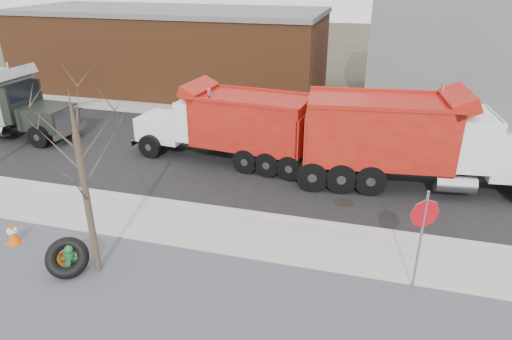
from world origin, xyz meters
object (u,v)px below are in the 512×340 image
(dump_truck_red_a, at_px, (412,138))
(dump_truck_red_b, at_px, (229,123))
(fire_hydrant, at_px, (71,260))
(truck_tire, at_px, (67,258))
(stop_sign, at_px, (423,225))

(dump_truck_red_a, distance_m, dump_truck_red_b, 7.33)
(fire_hydrant, bearing_deg, dump_truck_red_b, 61.41)
(truck_tire, height_order, dump_truck_red_a, dump_truck_red_a)
(stop_sign, distance_m, dump_truck_red_a, 6.50)
(truck_tire, xyz_separation_m, stop_sign, (9.09, 1.82, 1.45))
(stop_sign, relative_size, dump_truck_red_b, 0.36)
(stop_sign, bearing_deg, fire_hydrant, -174.16)
(truck_tire, bearing_deg, dump_truck_red_b, 78.84)
(truck_tire, distance_m, dump_truck_red_a, 12.37)
(fire_hydrant, relative_size, dump_truck_red_b, 0.11)
(truck_tire, distance_m, dump_truck_red_b, 9.02)
(dump_truck_red_a, bearing_deg, fire_hydrant, -144.29)
(dump_truck_red_b, bearing_deg, dump_truck_red_a, -177.54)
(dump_truck_red_a, bearing_deg, dump_truck_red_b, 169.81)
(dump_truck_red_b, bearing_deg, fire_hydrant, 84.81)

